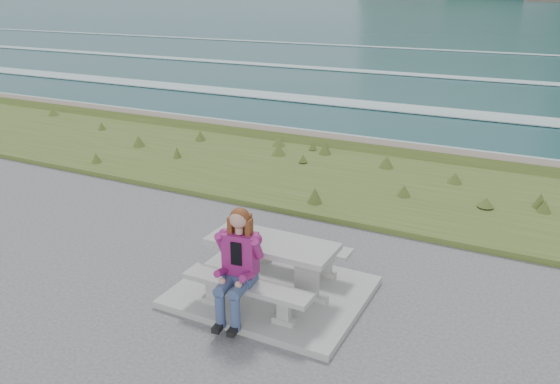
{
  "coord_description": "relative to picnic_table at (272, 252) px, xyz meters",
  "views": [
    {
      "loc": [
        3.19,
        -6.01,
        4.12
      ],
      "look_at": [
        -0.49,
        1.2,
        1.09
      ],
      "focal_mm": 35.0,
      "sensor_mm": 36.0,
      "label": 1
    }
  ],
  "objects": [
    {
      "name": "concrete_slab",
      "position": [
        -0.0,
        0.0,
        -0.63
      ],
      "size": [
        2.6,
        2.1,
        0.1
      ],
      "primitive_type": "cube",
      "color": "#A6A5A0",
      "rests_on": "ground"
    },
    {
      "name": "picnic_table",
      "position": [
        0.0,
        0.0,
        0.0
      ],
      "size": [
        1.8,
        0.75,
        0.75
      ],
      "color": "#A6A5A0",
      "rests_on": "concrete_slab"
    },
    {
      "name": "bench_landward",
      "position": [
        0.0,
        -0.7,
        -0.23
      ],
      "size": [
        1.8,
        0.35,
        0.45
      ],
      "color": "#A6A5A0",
      "rests_on": "concrete_slab"
    },
    {
      "name": "bench_seaward",
      "position": [
        0.0,
        0.7,
        -0.23
      ],
      "size": [
        1.8,
        0.35,
        0.45
      ],
      "color": "#A6A5A0",
      "rests_on": "concrete_slab"
    },
    {
      "name": "grass_verge",
      "position": [
        -0.0,
        5.0,
        -0.68
      ],
      "size": [
        160.0,
        4.5,
        0.22
      ],
      "primitive_type": "cube",
      "color": "#425520",
      "rests_on": "ground"
    },
    {
      "name": "shore_drop",
      "position": [
        -0.0,
        7.9,
        -0.68
      ],
      "size": [
        160.0,
        0.8,
        2.2
      ],
      "primitive_type": "cube",
      "color": "#695C4F",
      "rests_on": "ground"
    },
    {
      "name": "ocean",
      "position": [
        -0.0,
        25.09,
        -2.42
      ],
      "size": [
        1600.0,
        1600.0,
        0.09
      ],
      "color": "#1C4D51",
      "rests_on": "ground"
    },
    {
      "name": "seated_woman",
      "position": [
        -0.07,
        -0.84,
        -0.04
      ],
      "size": [
        0.5,
        0.78,
        1.47
      ],
      "rotation": [
        0.0,
        0.0,
        0.12
      ],
      "color": "navy",
      "rests_on": "concrete_slab"
    }
  ]
}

